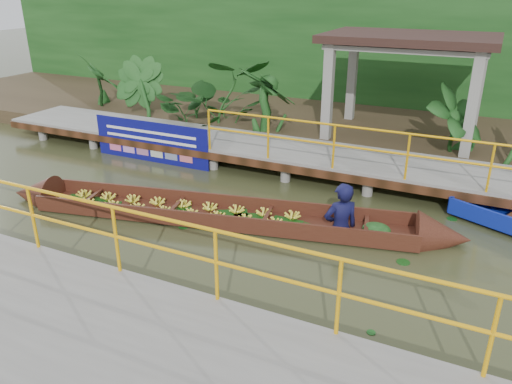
% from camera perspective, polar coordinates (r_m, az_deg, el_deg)
% --- Properties ---
extents(ground, '(80.00, 80.00, 0.00)m').
position_cam_1_polar(ground, '(10.34, -7.54, -2.86)').
color(ground, '#32351A').
rests_on(ground, ground).
extents(land_strip, '(30.00, 8.00, 0.45)m').
position_cam_1_polar(land_strip, '(16.65, 6.53, 8.04)').
color(land_strip, '#352A1A').
rests_on(land_strip, ground).
extents(far_dock, '(16.00, 2.06, 1.66)m').
position_cam_1_polar(far_dock, '(12.94, 0.61, 4.99)').
color(far_dock, slate).
rests_on(far_dock, ground).
extents(near_dock, '(18.00, 2.40, 1.73)m').
position_cam_1_polar(near_dock, '(6.89, -19.94, -15.85)').
color(near_dock, slate).
rests_on(near_dock, ground).
extents(pavilion, '(4.40, 3.00, 3.00)m').
position_cam_1_polar(pavilion, '(14.31, 17.14, 15.36)').
color(pavilion, slate).
rests_on(pavilion, ground).
extents(foliage_backdrop, '(30.00, 0.80, 4.00)m').
position_cam_1_polar(foliage_backdrop, '(18.65, 9.43, 15.05)').
color(foliage_backdrop, '#143C13').
rests_on(foliage_backdrop, ground).
extents(vendor_boat, '(9.51, 2.88, 2.30)m').
position_cam_1_polar(vendor_boat, '(9.92, -1.86, -1.97)').
color(vendor_boat, '#3C1910').
rests_on(vendor_boat, ground).
extents(blue_banner, '(3.51, 0.04, 1.10)m').
position_cam_1_polar(blue_banner, '(13.54, -11.95, 5.65)').
color(blue_banner, navy).
rests_on(blue_banner, ground).
extents(tropical_plants, '(14.29, 1.29, 1.61)m').
position_cam_1_polar(tropical_plants, '(14.71, 0.82, 10.33)').
color(tropical_plants, '#143C13').
rests_on(tropical_plants, ground).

